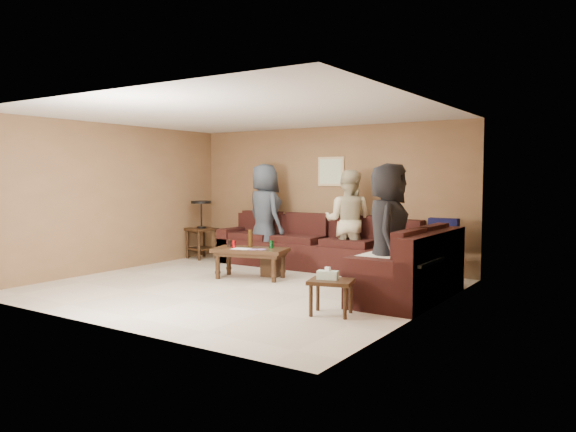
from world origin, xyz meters
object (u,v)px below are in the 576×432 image
Objects in this scene: waste_bin at (271,266)px; side_table_right at (330,284)px; person_left at (265,214)px; end_table_left at (202,228)px; person_middle at (348,221)px; person_right at (388,232)px; sectional_sofa at (340,257)px; coffee_table at (250,253)px.

side_table_right is at bearing -39.97° from waste_bin.
person_left is (-0.80, 0.92, 0.76)m from waste_bin.
end_table_left is 5.02m from side_table_right.
side_table_right is 0.34× the size of person_middle.
person_right reaches higher than side_table_right.
coffee_table is at bearing -143.12° from sectional_sofa.
waste_bin is 0.19× the size of person_middle.
side_table_right is 1.25m from person_right.
person_left reaches higher than coffee_table.
person_middle is (1.65, 0.11, -0.06)m from person_left.
end_table_left reaches higher than side_table_right.
coffee_table is at bearing 41.67° from person_middle.
sectional_sofa reaches higher than waste_bin.
end_table_left is at bearing 52.84° from person_right.
person_left reaches higher than side_table_right.
person_right is (1.29, -1.11, 0.56)m from sectional_sofa.
person_middle is at bearing 104.42° from sectional_sofa.
side_table_right is 0.33× the size of person_right.
end_table_left is at bearing 26.75° from person_left.
person_right is (2.44, -0.25, 0.48)m from coffee_table.
waste_bin is at bearing 140.03° from side_table_right.
coffee_table is 0.71× the size of person_right.
end_table_left is at bearing 149.33° from side_table_right.
side_table_right is at bearing 161.14° from person_left.
person_left is at bearing 2.81° from end_table_left.
person_middle is at bearing 113.44° from side_table_right.
coffee_table is 3.86× the size of waste_bin.
waste_bin is 1.43m from person_left.
person_left reaches higher than waste_bin.
side_table_right is at bearing 148.54° from person_right.
person_middle reaches higher than coffee_table.
person_right reaches higher than sectional_sofa.
person_right is (2.27, -0.60, 0.73)m from waste_bin.
person_right is at bearing 177.63° from person_left.
person_right is at bearing 78.03° from side_table_right.
person_left is (-2.84, 2.63, 0.56)m from side_table_right.
person_right is at bearing -40.84° from sectional_sofa.
person_middle is (-0.13, 0.51, 0.53)m from sectional_sofa.
sectional_sofa is 3.29m from end_table_left.
coffee_table is 1.51m from person_left.
person_left is at bearing 44.20° from person_right.
side_table_right is (1.05, -2.22, 0.04)m from sectional_sofa.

